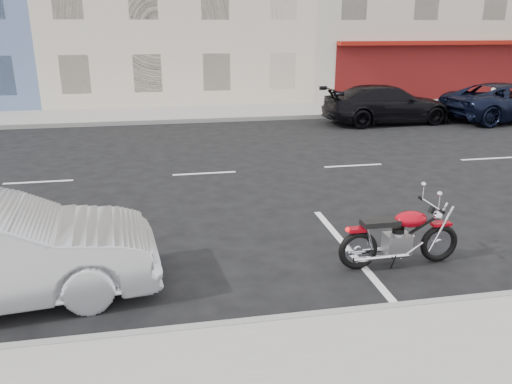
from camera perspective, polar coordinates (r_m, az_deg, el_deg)
ground at (r=13.08m, az=2.84°, el=2.58°), size 120.00×120.00×0.00m
sidewalk_far at (r=21.32m, az=-16.15°, el=8.34°), size 80.00×3.40×0.15m
curb_far at (r=19.65m, az=-16.57°, el=7.50°), size 80.00×0.12×0.16m
fire_hydrant at (r=25.74m, az=25.41°, el=9.98°), size 0.20×0.20×0.72m
motorcycle at (r=8.41m, az=20.43°, el=-4.61°), size 1.99×0.66×1.00m
suv_far at (r=22.22m, az=26.87°, el=9.18°), size 5.50×3.10×1.45m
car_far at (r=19.92m, az=14.77°, el=9.67°), size 5.04×2.23×1.44m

